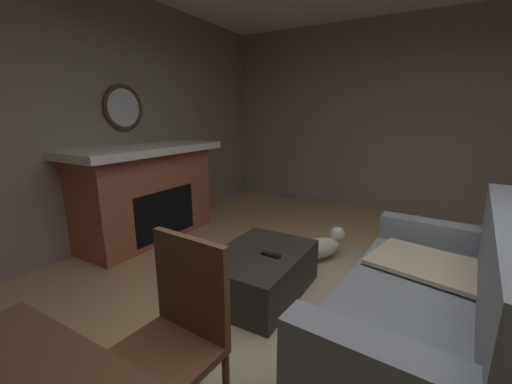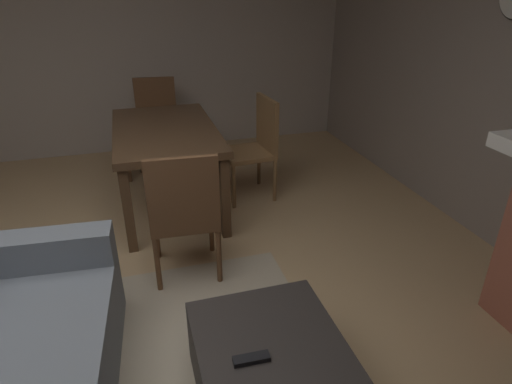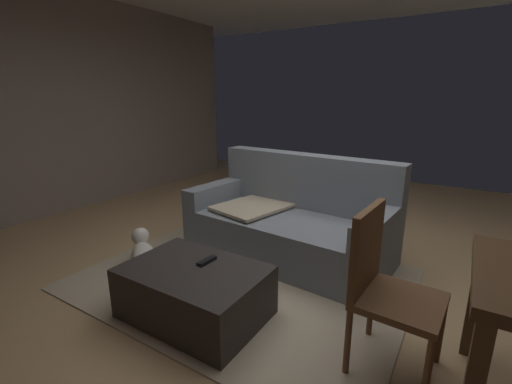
{
  "view_description": "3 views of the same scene",
  "coord_description": "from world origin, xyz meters",
  "px_view_note": "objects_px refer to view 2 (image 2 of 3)",
  "views": [
    {
      "loc": [
        1.66,
        0.25,
        1.46
      ],
      "look_at": [
        0.06,
        -0.68,
        1.01
      ],
      "focal_mm": 22.17,
      "sensor_mm": 36.0,
      "label": 1
    },
    {
      "loc": [
        -1.7,
        -0.44,
        1.84
      ],
      "look_at": [
        0.2,
        -1.01,
        0.88
      ],
      "focal_mm": 30.16,
      "sensor_mm": 36.0,
      "label": 2
    },
    {
      "loc": [
        1.07,
        -2.52,
        1.5
      ],
      "look_at": [
        0.26,
        -1.21,
        1.08
      ],
      "focal_mm": 24.3,
      "sensor_mm": 36.0,
      "label": 3
    }
  ],
  "objects_px": {
    "dining_chair_east": "(157,117)",
    "tv_remote": "(251,359)",
    "dining_chair_south": "(256,142)",
    "dining_table": "(165,137)",
    "dining_chair_west": "(184,210)"
  },
  "relations": [
    {
      "from": "dining_table",
      "to": "dining_chair_south",
      "type": "xyz_separation_m",
      "value": [
        0.01,
        -0.82,
        -0.13
      ]
    },
    {
      "from": "dining_chair_east",
      "to": "tv_remote",
      "type": "bearing_deg",
      "value": -178.29
    },
    {
      "from": "dining_table",
      "to": "dining_chair_south",
      "type": "bearing_deg",
      "value": -89.46
    },
    {
      "from": "dining_chair_east",
      "to": "dining_chair_south",
      "type": "bearing_deg",
      "value": -144.08
    },
    {
      "from": "dining_table",
      "to": "tv_remote",
      "type": "bearing_deg",
      "value": -177.23
    },
    {
      "from": "dining_chair_west",
      "to": "dining_table",
      "type": "bearing_deg",
      "value": -0.3
    },
    {
      "from": "dining_chair_east",
      "to": "dining_chair_south",
      "type": "xyz_separation_m",
      "value": [
        -1.11,
        -0.81,
        0.0
      ]
    },
    {
      "from": "dining_chair_south",
      "to": "dining_table",
      "type": "bearing_deg",
      "value": 90.54
    },
    {
      "from": "dining_table",
      "to": "dining_chair_east",
      "type": "height_order",
      "value": "dining_chair_east"
    },
    {
      "from": "dining_chair_south",
      "to": "dining_chair_west",
      "type": "bearing_deg",
      "value": 143.97
    },
    {
      "from": "dining_table",
      "to": "dining_chair_west",
      "type": "xyz_separation_m",
      "value": [
        -1.12,
        0.01,
        -0.13
      ]
    },
    {
      "from": "dining_table",
      "to": "dining_chair_west",
      "type": "relative_size",
      "value": 1.57
    },
    {
      "from": "dining_chair_west",
      "to": "dining_chair_south",
      "type": "bearing_deg",
      "value": -36.03
    },
    {
      "from": "tv_remote",
      "to": "dining_chair_south",
      "type": "distance_m",
      "value": 2.41
    },
    {
      "from": "tv_remote",
      "to": "dining_chair_west",
      "type": "relative_size",
      "value": 0.17
    }
  ]
}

